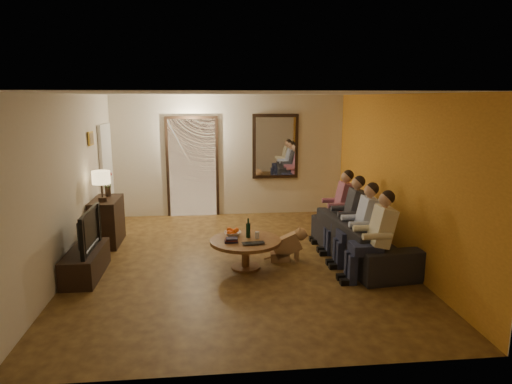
{
  "coord_description": "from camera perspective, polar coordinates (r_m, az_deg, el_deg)",
  "views": [
    {
      "loc": [
        -0.44,
        -6.85,
        2.54
      ],
      "look_at": [
        0.3,
        0.3,
        1.05
      ],
      "focal_mm": 32.0,
      "sensor_mm": 36.0,
      "label": 1
    }
  ],
  "objects": [
    {
      "name": "table_lamp",
      "position": [
        8.09,
        -18.73,
        0.7
      ],
      "size": [
        0.3,
        0.3,
        0.54
      ],
      "primitive_type": null,
      "color": "beige",
      "rests_on": "dresser"
    },
    {
      "name": "door_trim",
      "position": [
        9.94,
        -7.93,
        2.98
      ],
      "size": [
        1.12,
        0.04,
        2.22
      ],
      "primitive_type": "cube",
      "color": "black",
      "rests_on": "floor"
    },
    {
      "name": "mirror_frame",
      "position": [
        9.97,
        2.43,
        5.72
      ],
      "size": [
        1.0,
        0.05,
        1.4
      ],
      "primitive_type": "cube",
      "color": "black",
      "rests_on": "back_wall"
    },
    {
      "name": "framed_art",
      "position": [
        8.43,
        -19.96,
        6.32
      ],
      "size": [
        0.03,
        0.28,
        0.24
      ],
      "primitive_type": "cube",
      "color": "#B28C33",
      "rests_on": "left_wall"
    },
    {
      "name": "front_wall",
      "position": [
        4.07,
        0.6,
        -6.05
      ],
      "size": [
        5.0,
        0.02,
        2.6
      ],
      "primitive_type": "cube",
      "color": "beige",
      "rests_on": "floor"
    },
    {
      "name": "person_c",
      "position": [
        7.67,
        11.75,
        -3.19
      ],
      "size": [
        0.6,
        0.4,
        1.2
      ],
      "primitive_type": null,
      "color": "tan",
      "rests_on": "sofa"
    },
    {
      "name": "floor",
      "position": [
        7.32,
        -2.12,
        -8.6
      ],
      "size": [
        5.0,
        6.0,
        0.01
      ],
      "primitive_type": "cube",
      "color": "#402711",
      "rests_on": "ground"
    },
    {
      "name": "art_canvas",
      "position": [
        8.42,
        -19.86,
        6.32
      ],
      "size": [
        0.01,
        0.22,
        0.18
      ],
      "primitive_type": "cube",
      "color": "brown",
      "rests_on": "left_wall"
    },
    {
      "name": "fridge_glimpse",
      "position": [
        9.97,
        -6.47,
        2.17
      ],
      "size": [
        0.45,
        0.03,
        1.7
      ],
      "primitive_type": "cube",
      "color": "silver",
      "rests_on": "floor"
    },
    {
      "name": "person_b",
      "position": [
        7.12,
        13.2,
        -4.42
      ],
      "size": [
        0.6,
        0.4,
        1.2
      ],
      "primitive_type": null,
      "color": "tan",
      "rests_on": "sofa"
    },
    {
      "name": "tv",
      "position": [
        6.97,
        -20.8,
        -4.5
      ],
      "size": [
        1.01,
        0.13,
        0.58
      ],
      "primitive_type": "imported",
      "rotation": [
        0.0,
        0.0,
        1.57
      ],
      "color": "black",
      "rests_on": "tv_stand"
    },
    {
      "name": "sofa",
      "position": [
        7.5,
        13.09,
        -5.7
      ],
      "size": [
        2.39,
        1.15,
        0.67
      ],
      "primitive_type": "imported",
      "rotation": [
        0.0,
        0.0,
        1.68
      ],
      "color": "black",
      "rests_on": "floor"
    },
    {
      "name": "white_door",
      "position": [
        9.49,
        -18.13,
        1.91
      ],
      "size": [
        0.06,
        0.85,
        2.04
      ],
      "primitive_type": "cube",
      "color": "white",
      "rests_on": "floor"
    },
    {
      "name": "kitchen_doorway",
      "position": [
        9.95,
        -7.93,
        2.99
      ],
      "size": [
        1.0,
        0.06,
        2.1
      ],
      "primitive_type": "cube",
      "color": "#FFE0A5",
      "rests_on": "floor"
    },
    {
      "name": "bowl",
      "position": [
        7.07,
        -2.93,
        -5.22
      ],
      "size": [
        0.26,
        0.26,
        0.06
      ],
      "primitive_type": "imported",
      "color": "white",
      "rests_on": "coffee_table"
    },
    {
      "name": "wine_glass",
      "position": [
        6.93,
        0.13,
        -5.4
      ],
      "size": [
        0.06,
        0.06,
        0.1
      ],
      "primitive_type": "cylinder",
      "color": "silver",
      "rests_on": "coffee_table"
    },
    {
      "name": "laptop",
      "position": [
        6.62,
        -0.26,
        -6.57
      ],
      "size": [
        0.35,
        0.25,
        0.03
      ],
      "primitive_type": "imported",
      "rotation": [
        0.0,
        0.0,
        0.1
      ],
      "color": "black",
      "rests_on": "coffee_table"
    },
    {
      "name": "flower_vase",
      "position": [
        8.52,
        -18.07,
        0.93
      ],
      "size": [
        0.14,
        0.14,
        0.44
      ],
      "primitive_type": null,
      "color": "red",
      "rests_on": "dresser"
    },
    {
      "name": "tv_stand",
      "position": [
        7.11,
        -20.51,
        -8.29
      ],
      "size": [
        0.45,
        1.19,
        0.4
      ],
      "primitive_type": "cube",
      "color": "black",
      "rests_on": "floor"
    },
    {
      "name": "person_d",
      "position": [
        8.22,
        10.5,
        -2.13
      ],
      "size": [
        0.6,
        0.4,
        1.2
      ],
      "primitive_type": null,
      "color": "tan",
      "rests_on": "sofa"
    },
    {
      "name": "orange_accent",
      "position": [
        7.55,
        17.02,
        1.75
      ],
      "size": [
        0.01,
        6.0,
        2.6
      ],
      "primitive_type": "cube",
      "color": "#BD7420",
      "rests_on": "right_wall"
    },
    {
      "name": "coffee_table",
      "position": [
        6.96,
        -1.31,
        -7.73
      ],
      "size": [
        1.3,
        1.3,
        0.45
      ],
      "primitive_type": "cylinder",
      "rotation": [
        0.0,
        0.0,
        0.26
      ],
      "color": "brown",
      "rests_on": "floor"
    },
    {
      "name": "wine_bottle",
      "position": [
        6.94,
        -0.98,
        -4.49
      ],
      "size": [
        0.07,
        0.07,
        0.31
      ],
      "primitive_type": null,
      "color": "black",
      "rests_on": "coffee_table"
    },
    {
      "name": "right_wall",
      "position": [
        7.56,
        17.09,
        1.75
      ],
      "size": [
        0.02,
        6.0,
        2.6
      ],
      "primitive_type": "cube",
      "color": "beige",
      "rests_on": "floor"
    },
    {
      "name": "mirror_glass",
      "position": [
        9.94,
        2.46,
        5.7
      ],
      "size": [
        0.86,
        0.02,
        1.26
      ],
      "primitive_type": "cube",
      "color": "white",
      "rests_on": "back_wall"
    },
    {
      "name": "dresser",
      "position": [
        8.45,
        -18.11,
        -3.52
      ],
      "size": [
        0.45,
        0.91,
        0.81
      ],
      "primitive_type": "cube",
      "color": "black",
      "rests_on": "floor"
    },
    {
      "name": "back_wall",
      "position": [
        9.94,
        -3.34,
        4.53
      ],
      "size": [
        5.0,
        0.02,
        2.6
      ],
      "primitive_type": "cube",
      "color": "beige",
      "rests_on": "floor"
    },
    {
      "name": "oranges",
      "position": [
        7.05,
        -2.93,
        -4.69
      ],
      "size": [
        0.2,
        0.2,
        0.08
      ],
      "primitive_type": null,
      "color": "#FF5D15",
      "rests_on": "bowl"
    },
    {
      "name": "book_stack",
      "position": [
        6.77,
        -3.12,
        -5.99
      ],
      "size": [
        0.2,
        0.15,
        0.07
      ],
      "primitive_type": null,
      "color": "black",
      "rests_on": "coffee_table"
    },
    {
      "name": "ceiling",
      "position": [
        6.86,
        -2.28,
        12.2
      ],
      "size": [
        5.0,
        6.0,
        0.01
      ],
      "primitive_type": "cube",
      "color": "white",
      "rests_on": "back_wall"
    },
    {
      "name": "dog",
      "position": [
        7.25,
        3.85,
        -6.49
      ],
      "size": [
        0.58,
        0.29,
        0.56
      ],
      "primitive_type": null,
      "rotation": [
        0.0,
        0.0,
        -0.09
      ],
      "color": "#A97D4E",
      "rests_on": "floor"
    },
    {
      "name": "left_wall",
      "position": [
        7.26,
        -22.3,
        0.99
      ],
      "size": [
        0.02,
        6.0,
        2.6
      ],
      "primitive_type": "cube",
      "color": "beige",
      "rests_on": "floor"
    },
    {
      "name": "person_a",
      "position": [
        6.58,
        14.9,
        -5.84
      ],
      "size": [
        0.6,
        0.4,
        1.2
      ],
      "primitive_type": null,
      "color": "tan",
      "rests_on": "sofa"
    }
  ]
}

